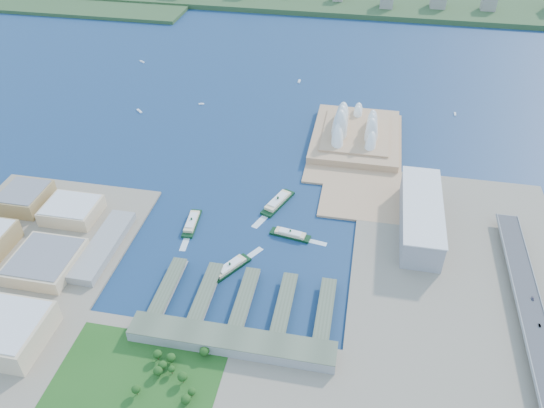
% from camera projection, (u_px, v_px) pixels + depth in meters
% --- Properties ---
extents(ground, '(3000.00, 3000.00, 0.00)m').
position_uv_depth(ground, '(248.00, 252.00, 616.56)').
color(ground, '#0F284A').
rests_on(ground, ground).
extents(west_land, '(220.00, 390.00, 3.00)m').
position_uv_depth(west_land, '(1.00, 286.00, 571.52)').
color(west_land, gray).
rests_on(west_land, ground).
extents(east_land, '(240.00, 500.00, 3.00)m').
position_uv_depth(east_land, '(466.00, 314.00, 540.34)').
color(east_land, gray).
rests_on(east_land, ground).
extents(peninsula, '(135.00, 220.00, 3.00)m').
position_uv_depth(peninsula, '(356.00, 146.00, 802.25)').
color(peninsula, tan).
rests_on(peninsula, ground).
extents(opera_house, '(134.00, 180.00, 58.00)m').
position_uv_depth(opera_house, '(357.00, 122.00, 799.72)').
color(opera_house, white).
rests_on(opera_house, peninsula).
extents(toaster_building, '(45.00, 155.00, 35.00)m').
position_uv_depth(toaster_building, '(421.00, 216.00, 637.05)').
color(toaster_building, gray).
rests_on(toaster_building, east_land).
extents(expressway, '(26.00, 340.00, 11.85)m').
position_uv_depth(expressway, '(532.00, 325.00, 518.96)').
color(expressway, gray).
rests_on(expressway, east_land).
extents(west_buildings, '(200.00, 280.00, 27.00)m').
position_uv_depth(west_buildings, '(15.00, 254.00, 589.73)').
color(west_buildings, '#977B4B').
rests_on(west_buildings, west_land).
extents(ferry_wharves, '(184.00, 90.00, 9.30)m').
position_uv_depth(ferry_wharves, '(245.00, 298.00, 553.10)').
color(ferry_wharves, '#4B5540').
rests_on(ferry_wharves, ground).
extents(terminal_building, '(200.00, 28.00, 12.00)m').
position_uv_depth(terminal_building, '(231.00, 342.00, 503.49)').
color(terminal_building, gray).
rests_on(terminal_building, south_land).
extents(park, '(150.00, 110.00, 16.00)m').
position_uv_depth(park, '(134.00, 376.00, 470.71)').
color(park, '#194714').
rests_on(park, south_land).
extents(ferry_a, '(17.37, 54.06, 10.06)m').
position_uv_depth(ferry_a, '(192.00, 221.00, 653.51)').
color(ferry_a, black).
rests_on(ferry_a, ground).
extents(ferry_b, '(36.55, 62.61, 11.56)m').
position_uv_depth(ferry_b, '(278.00, 201.00, 686.11)').
color(ferry_b, black).
rests_on(ferry_b, ground).
extents(ferry_c, '(40.81, 52.80, 10.21)m').
position_uv_depth(ferry_c, '(230.00, 266.00, 590.23)').
color(ferry_c, black).
rests_on(ferry_c, ground).
extents(ferry_d, '(50.65, 20.37, 9.32)m').
position_uv_depth(ferry_d, '(290.00, 233.00, 636.34)').
color(ferry_d, black).
rests_on(ferry_d, ground).
extents(boat_a, '(13.51, 12.74, 2.87)m').
position_uv_depth(boat_a, '(139.00, 111.00, 893.50)').
color(boat_a, white).
rests_on(boat_a, ground).
extents(boat_b, '(9.93, 5.84, 2.53)m').
position_uv_depth(boat_b, '(201.00, 104.00, 914.58)').
color(boat_b, white).
rests_on(boat_b, ground).
extents(boat_c, '(3.62, 11.04, 2.46)m').
position_uv_depth(boat_c, '(455.00, 114.00, 885.33)').
color(boat_c, white).
rests_on(boat_c, ground).
extents(boat_d, '(13.46, 10.50, 2.39)m').
position_uv_depth(boat_d, '(142.00, 62.00, 1062.61)').
color(boat_d, white).
rests_on(boat_d, ground).
extents(boat_e, '(4.01, 12.45, 3.05)m').
position_uv_depth(boat_e, '(299.00, 81.00, 988.02)').
color(boat_e, white).
rests_on(boat_e, ground).
extents(car_b, '(1.50, 4.30, 1.42)m').
position_uv_depth(car_b, '(540.00, 325.00, 510.82)').
color(car_b, slate).
rests_on(car_b, expressway).
extents(car_c, '(2.06, 5.06, 1.47)m').
position_uv_depth(car_c, '(533.00, 299.00, 537.92)').
color(car_c, slate).
rests_on(car_c, expressway).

